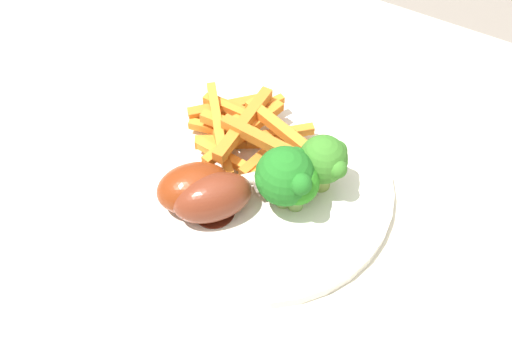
% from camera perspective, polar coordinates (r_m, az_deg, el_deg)
% --- Properties ---
extents(dining_table, '(0.95, 0.70, 0.74)m').
position_cam_1_polar(dining_table, '(0.74, 0.30, -7.81)').
color(dining_table, silver).
rests_on(dining_table, ground_plane).
extents(dinner_plate, '(0.27, 0.27, 0.01)m').
position_cam_1_polar(dinner_plate, '(0.62, 0.00, -1.50)').
color(dinner_plate, white).
rests_on(dinner_plate, dining_table).
extents(broccoli_floret_front, '(0.06, 0.06, 0.07)m').
position_cam_1_polar(broccoli_floret_front, '(0.58, 2.80, -0.44)').
color(broccoli_floret_front, '#8AAB54').
rests_on(broccoli_floret_front, dinner_plate).
extents(broccoli_floret_middle, '(0.05, 0.05, 0.06)m').
position_cam_1_polar(broccoli_floret_middle, '(0.58, 3.58, -1.05)').
color(broccoli_floret_middle, '#7EA553').
rests_on(broccoli_floret_middle, dinner_plate).
extents(broccoli_floret_back, '(0.05, 0.05, 0.06)m').
position_cam_1_polar(broccoli_floret_back, '(0.59, 6.36, 1.00)').
color(broccoli_floret_back, '#90AF4C').
rests_on(broccoli_floret_back, dinner_plate).
extents(carrot_fries_pile, '(0.16, 0.12, 0.05)m').
position_cam_1_polar(carrot_fries_pile, '(0.64, -1.10, 3.63)').
color(carrot_fries_pile, orange).
rests_on(carrot_fries_pile, dinner_plate).
extents(chicken_drumstick_near, '(0.10, 0.11, 0.05)m').
position_cam_1_polar(chicken_drumstick_near, '(0.58, -3.54, -2.39)').
color(chicken_drumstick_near, '#4D1B0F').
rests_on(chicken_drumstick_near, dinner_plate).
extents(chicken_drumstick_far, '(0.10, 0.10, 0.04)m').
position_cam_1_polar(chicken_drumstick_far, '(0.59, -5.29, -1.54)').
color(chicken_drumstick_far, '#561A09').
rests_on(chicken_drumstick_far, dinner_plate).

